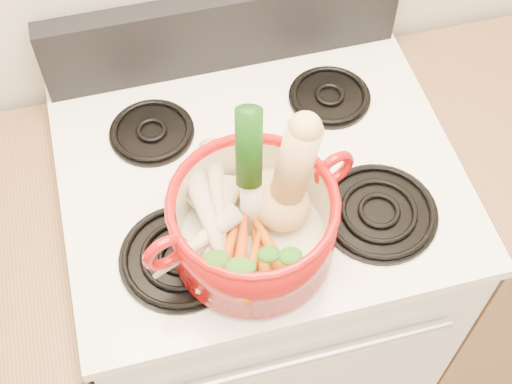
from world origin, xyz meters
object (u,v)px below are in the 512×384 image
object	(u,v)px
stove_body	(259,282)
dutch_oven	(253,224)
leek	(251,175)
squash	(284,179)

from	to	relation	value
stove_body	dutch_oven	world-z (taller)	dutch_oven
dutch_oven	leek	distance (m)	0.11
stove_body	squash	distance (m)	0.68
squash	leek	bearing A→B (deg)	176.30
stove_body	dutch_oven	xyz separation A→B (m)	(-0.06, -0.18, 0.58)
dutch_oven	squash	bearing A→B (deg)	4.33
stove_body	leek	xyz separation A→B (m)	(-0.05, -0.14, 0.68)
leek	stove_body	bearing A→B (deg)	85.97
leek	dutch_oven	bearing A→B (deg)	-84.14
stove_body	squash	world-z (taller)	squash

